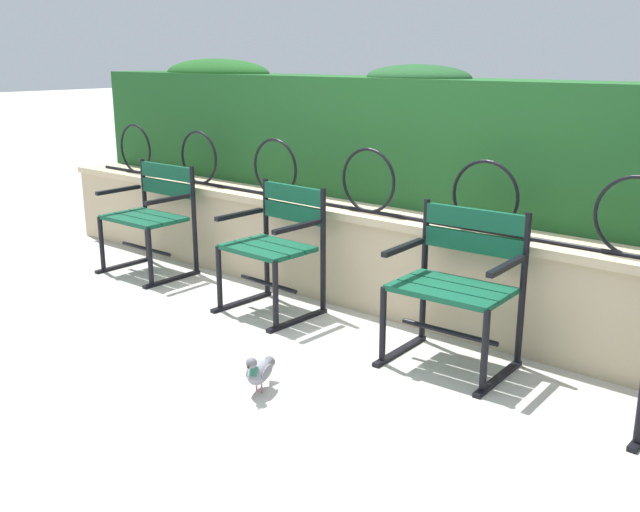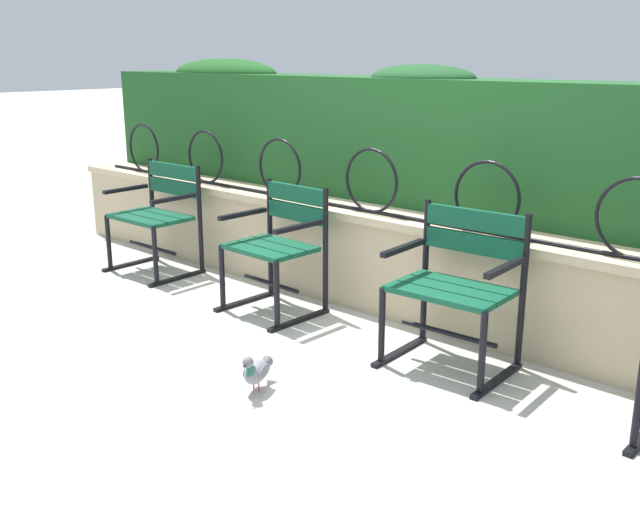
% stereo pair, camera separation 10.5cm
% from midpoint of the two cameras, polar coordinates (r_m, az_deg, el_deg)
% --- Properties ---
extents(ground_plane, '(60.00, 60.00, 0.00)m').
position_cam_midpoint_polar(ground_plane, '(4.12, -0.71, -7.81)').
color(ground_plane, '#BCB7AD').
extents(stone_wall, '(6.84, 0.41, 0.65)m').
position_cam_midpoint_polar(stone_wall, '(4.71, 7.16, -0.67)').
color(stone_wall, tan).
rests_on(stone_wall, ground).
extents(iron_arch_fence, '(6.31, 0.02, 0.42)m').
position_cam_midpoint_polar(iron_arch_fence, '(4.65, 4.95, 5.56)').
color(iron_arch_fence, black).
rests_on(iron_arch_fence, stone_wall).
extents(hedge_row, '(6.70, 0.47, 0.96)m').
position_cam_midpoint_polar(hedge_row, '(4.91, 10.00, 9.14)').
color(hedge_row, '#1E5123').
rests_on(hedge_row, stone_wall).
extents(park_chair_leftmost, '(0.64, 0.53, 0.84)m').
position_cam_midpoint_polar(park_chair_leftmost, '(5.71, -12.08, 3.34)').
color(park_chair_leftmost, '#0F4C33').
rests_on(park_chair_leftmost, ground).
extents(park_chair_centre_left, '(0.58, 0.54, 0.83)m').
position_cam_midpoint_polar(park_chair_centre_left, '(4.71, -2.63, 1.00)').
color(park_chair_centre_left, '#0F4C33').
rests_on(park_chair_centre_left, ground).
extents(park_chair_centre_right, '(0.66, 0.55, 0.85)m').
position_cam_midpoint_polar(park_chair_centre_right, '(3.94, 11.51, -2.05)').
color(park_chair_centre_right, '#0F4C33').
rests_on(park_chair_centre_right, ground).
extents(pigeon_far_side, '(0.17, 0.28, 0.22)m').
position_cam_midpoint_polar(pigeon_far_side, '(3.68, -4.22, -8.95)').
color(pigeon_far_side, gray).
rests_on(pigeon_far_side, ground).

